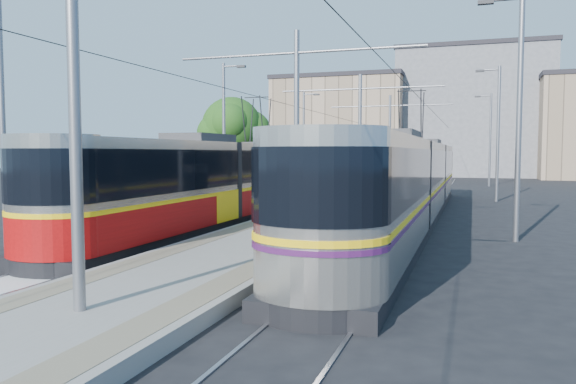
% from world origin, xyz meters
% --- Properties ---
extents(ground, '(160.00, 160.00, 0.00)m').
position_xyz_m(ground, '(0.00, 0.00, 0.00)').
color(ground, black).
rests_on(ground, ground).
extents(platform, '(4.00, 50.00, 0.30)m').
position_xyz_m(platform, '(0.00, 17.00, 0.15)').
color(platform, gray).
rests_on(platform, ground).
extents(tactile_strip_left, '(0.70, 50.00, 0.01)m').
position_xyz_m(tactile_strip_left, '(-1.45, 17.00, 0.30)').
color(tactile_strip_left, gray).
rests_on(tactile_strip_left, platform).
extents(tactile_strip_right, '(0.70, 50.00, 0.01)m').
position_xyz_m(tactile_strip_right, '(1.45, 17.00, 0.30)').
color(tactile_strip_right, gray).
rests_on(tactile_strip_right, platform).
extents(rails, '(8.71, 70.00, 0.03)m').
position_xyz_m(rails, '(0.00, 17.00, 0.02)').
color(rails, gray).
rests_on(rails, ground).
extents(tram_left, '(2.43, 29.16, 5.50)m').
position_xyz_m(tram_left, '(-3.60, 13.19, 1.71)').
color(tram_left, black).
rests_on(tram_left, ground).
extents(tram_right, '(2.43, 31.64, 5.50)m').
position_xyz_m(tram_right, '(3.60, 12.69, 1.86)').
color(tram_right, black).
rests_on(tram_right, ground).
extents(catenary, '(9.20, 70.00, 7.00)m').
position_xyz_m(catenary, '(0.00, 14.15, 4.52)').
color(catenary, gray).
rests_on(catenary, platform).
extents(street_lamps, '(15.18, 38.22, 8.00)m').
position_xyz_m(street_lamps, '(-0.00, 21.00, 4.18)').
color(street_lamps, gray).
rests_on(street_lamps, ground).
extents(shelter, '(0.85, 1.08, 2.08)m').
position_xyz_m(shelter, '(0.83, 10.86, 1.39)').
color(shelter, black).
rests_on(shelter, platform).
extents(tree, '(4.66, 4.31, 6.77)m').
position_xyz_m(tree, '(-9.59, 24.64, 4.58)').
color(tree, '#382314').
rests_on(tree, ground).
extents(building_left, '(16.32, 12.24, 12.50)m').
position_xyz_m(building_left, '(-10.00, 60.00, 6.26)').
color(building_left, tan).
rests_on(building_left, ground).
extents(building_centre, '(18.36, 14.28, 15.78)m').
position_xyz_m(building_centre, '(6.00, 64.00, 7.90)').
color(building_centre, gray).
rests_on(building_centre, ground).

